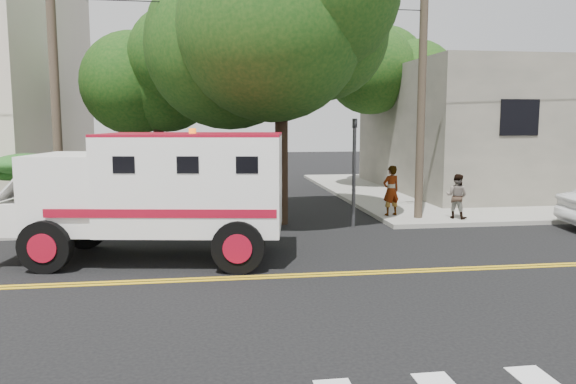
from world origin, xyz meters
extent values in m
plane|color=black|center=(0.00, 0.00, 0.00)|extent=(100.00, 100.00, 0.00)
cube|color=gray|center=(13.50, 13.50, 0.07)|extent=(17.00, 17.00, 0.15)
cube|color=#636055|center=(15.00, 14.00, 3.15)|extent=(14.00, 12.00, 6.00)
cylinder|color=#382D23|center=(-5.60, 6.00, 4.50)|extent=(0.28, 0.28, 9.00)
cylinder|color=#382D23|center=(6.30, 6.20, 4.50)|extent=(0.28, 0.28, 9.00)
cylinder|color=black|center=(1.50, 6.50, 3.50)|extent=(0.44, 0.44, 7.00)
sphere|color=#0F370F|center=(1.50, 6.50, 7.00)|extent=(5.32, 5.32, 5.32)
cylinder|color=black|center=(-3.00, 12.00, 2.80)|extent=(0.44, 0.44, 5.60)
sphere|color=#0F370F|center=(-3.00, 12.00, 5.60)|extent=(3.92, 3.92, 3.92)
sphere|color=#0F370F|center=(-2.16, 11.44, 6.02)|extent=(3.36, 3.36, 3.36)
cylinder|color=black|center=(8.50, 16.00, 2.97)|extent=(0.44, 0.44, 5.95)
sphere|color=#0F370F|center=(8.50, 16.00, 5.95)|extent=(4.20, 4.20, 4.20)
sphere|color=#0F370F|center=(9.40, 15.40, 6.40)|extent=(3.60, 3.60, 3.60)
cylinder|color=#3F3F42|center=(3.80, 5.60, 1.80)|extent=(0.12, 0.12, 3.60)
imported|color=#3F3F42|center=(3.80, 5.60, 3.15)|extent=(0.15, 0.18, 0.90)
cylinder|color=#3F3F42|center=(-6.20, 6.20, 1.00)|extent=(0.06, 0.06, 2.00)
cube|color=#0C33A5|center=(-6.20, 6.14, 1.80)|extent=(0.45, 0.03, 0.45)
cube|color=#1E3314|center=(-7.50, 6.80, 0.27)|extent=(3.20, 2.00, 0.24)
cylinder|color=black|center=(-7.40, 7.20, 1.07)|extent=(0.14, 0.14, 1.36)
ellipsoid|color=#154616|center=(-7.40, 7.20, 1.83)|extent=(1.55, 1.55, 0.54)
cylinder|color=black|center=(-6.70, 6.30, 1.23)|extent=(0.14, 0.14, 1.68)
ellipsoid|color=#154616|center=(-6.70, 6.30, 2.17)|extent=(1.91, 1.91, 0.66)
cube|color=white|center=(-1.36, 1.88, 1.97)|extent=(4.75, 3.25, 2.37)
cube|color=white|center=(-4.36, 2.36, 1.75)|extent=(2.17, 2.73, 1.92)
cube|color=black|center=(-5.23, 2.49, 2.25)|extent=(0.37, 1.90, 0.79)
cube|color=white|center=(-5.53, 2.54, 1.18)|extent=(1.35, 2.38, 0.79)
cube|color=maroon|center=(-6.09, 2.63, 0.90)|extent=(0.58, 2.42, 0.39)
cube|color=maroon|center=(-1.36, 1.88, 3.19)|extent=(4.75, 3.25, 0.07)
cylinder|color=black|center=(-4.78, 1.14, 0.62)|extent=(1.28, 0.55, 1.24)
cylinder|color=black|center=(-4.39, 3.64, 0.62)|extent=(1.28, 0.55, 1.24)
cylinder|color=black|center=(-0.33, 0.44, 0.62)|extent=(1.28, 0.55, 1.24)
cylinder|color=black|center=(0.06, 2.93, 0.62)|extent=(1.28, 0.55, 1.24)
imported|color=gray|center=(5.50, 6.81, 1.05)|extent=(0.75, 0.59, 1.80)
imported|color=gray|center=(7.56, 5.87, 0.93)|extent=(0.95, 0.95, 1.55)
camera|label=1|loc=(-1.04, -12.36, 3.55)|focal=35.00mm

